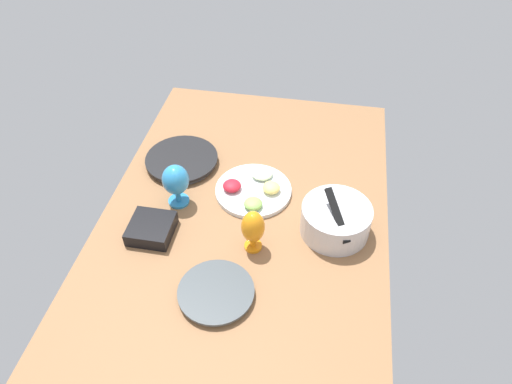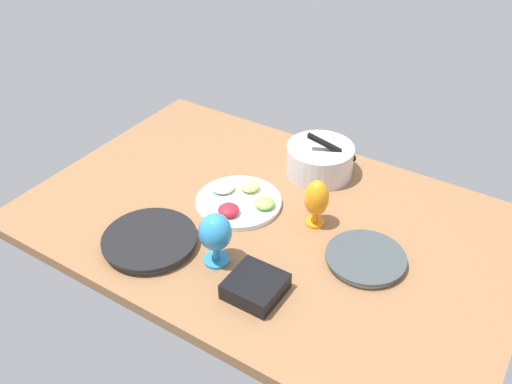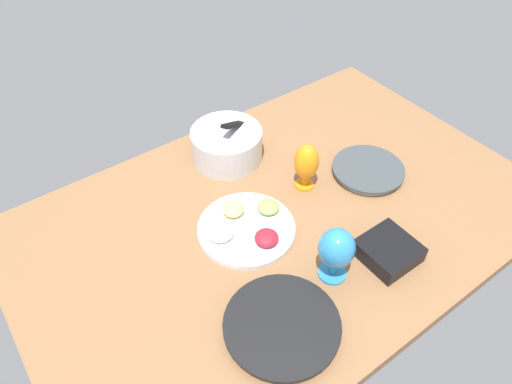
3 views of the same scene
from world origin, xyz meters
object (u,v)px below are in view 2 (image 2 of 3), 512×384
at_px(hurricane_glass_blue, 215,234).
at_px(square_bowl_black, 255,285).
at_px(hurricane_glass_orange, 316,200).
at_px(dinner_plate_left, 150,241).
at_px(dinner_plate_right, 366,259).
at_px(fruit_platter, 239,200).
at_px(mixing_bowl, 320,159).

height_order(hurricane_glass_blue, square_bowl_black, hurricane_glass_blue).
bearing_deg(square_bowl_black, hurricane_glass_orange, 90.31).
xyz_separation_m(dinner_plate_left, hurricane_glass_blue, (0.22, 0.05, 0.09)).
xyz_separation_m(dinner_plate_right, fruit_platter, (-0.48, 0.03, 0.00)).
relative_size(dinner_plate_right, hurricane_glass_orange, 1.45).
distance_m(dinner_plate_right, hurricane_glass_orange, 0.24).
relative_size(mixing_bowl, square_bowl_black, 1.66).
relative_size(dinner_plate_left, square_bowl_black, 1.99).
height_order(dinner_plate_right, mixing_bowl, mixing_bowl).
relative_size(dinner_plate_right, mixing_bowl, 0.98).
distance_m(dinner_plate_right, fruit_platter, 0.48).
relative_size(mixing_bowl, hurricane_glass_blue, 1.44).
distance_m(dinner_plate_right, square_bowl_black, 0.35).
height_order(dinner_plate_right, hurricane_glass_orange, hurricane_glass_orange).
bearing_deg(fruit_platter, square_bowl_black, -49.69).
relative_size(dinner_plate_left, hurricane_glass_orange, 1.77).
distance_m(dinner_plate_left, hurricane_glass_blue, 0.24).
relative_size(mixing_bowl, fruit_platter, 0.85).
distance_m(dinner_plate_right, mixing_bowl, 0.49).
xyz_separation_m(mixing_bowl, hurricane_glass_orange, (0.12, -0.27, 0.04)).
bearing_deg(dinner_plate_right, square_bowl_black, -126.61).
bearing_deg(square_bowl_black, dinner_plate_left, -179.31).
relative_size(fruit_platter, square_bowl_black, 1.97).
bearing_deg(mixing_bowl, fruit_platter, -114.25).
xyz_separation_m(dinner_plate_left, square_bowl_black, (0.39, 0.00, 0.01)).
xyz_separation_m(dinner_plate_left, mixing_bowl, (0.26, 0.64, 0.04)).
bearing_deg(hurricane_glass_orange, mixing_bowl, 114.73).
height_order(dinner_plate_left, fruit_platter, fruit_platter).
bearing_deg(hurricane_glass_blue, mixing_bowl, 85.90).
distance_m(dinner_plate_right, hurricane_glass_blue, 0.46).
bearing_deg(fruit_platter, hurricane_glass_blue, -69.56).
height_order(mixing_bowl, square_bowl_black, mixing_bowl).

